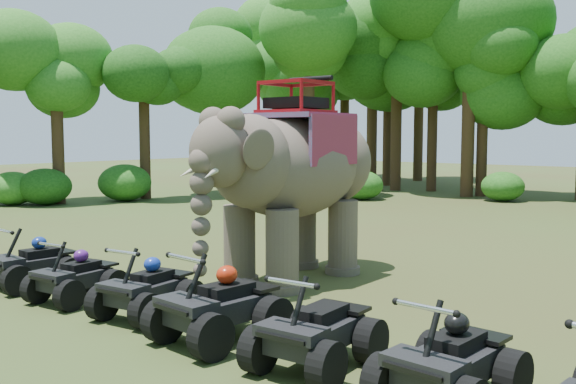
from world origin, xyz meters
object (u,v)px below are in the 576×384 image
atv_1 (75,270)px  atv_3 (219,296)px  atv_0 (33,256)px  atv_2 (147,281)px  elephant (293,179)px  atv_5 (450,350)px  atv_4 (316,320)px

atv_1 → atv_3: 3.69m
atv_1 → atv_3: bearing=-5.6°
atv_0 → atv_1: size_ratio=1.07×
atv_2 → atv_1: bearing=177.8°
elephant → atv_2: elephant is taller
elephant → atv_3: elephant is taller
elephant → atv_0: 5.49m
elephant → atv_5: 6.77m
atv_1 → atv_4: size_ratio=0.89×
elephant → atv_0: bearing=-133.9°
atv_1 → atv_5: atv_5 is taller
atv_2 → atv_4: size_ratio=0.95×
elephant → atv_0: size_ratio=3.05×
atv_3 → atv_4: (1.76, 0.02, -0.04)m
atv_0 → atv_3: 5.33m
atv_5 → atv_2: bearing=-177.4°
atv_1 → atv_3: (3.69, 0.01, 0.11)m
atv_0 → atv_5: 8.94m
atv_0 → atv_4: (7.10, -0.07, 0.03)m
atv_1 → atv_4: (5.45, 0.03, 0.07)m
atv_3 → elephant: bearing=118.5°
atv_0 → atv_3: bearing=3.5°
atv_1 → atv_2: (1.83, 0.16, 0.03)m
elephant → atv_2: (-0.13, -3.78, -1.52)m
atv_1 → atv_5: bearing=-5.3°
elephant → atv_1: elephant is taller
atv_2 → atv_3: bearing=-12.2°
elephant → atv_3: 4.54m
atv_1 → elephant: bearing=57.9°
elephant → atv_1: (-1.96, -3.95, -1.55)m
atv_2 → atv_4: (3.62, -0.14, 0.03)m
atv_4 → atv_0: bearing=175.7°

